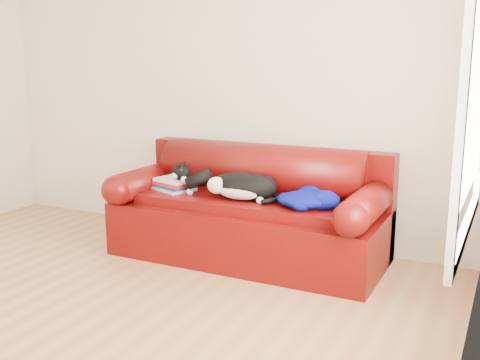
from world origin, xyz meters
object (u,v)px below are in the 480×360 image
Objects in this scene: sofa_base at (248,228)px; cat at (242,187)px; book_stack at (175,184)px; blanket at (307,199)px.

sofa_base is 0.38m from cat.
sofa_base is 0.70m from book_stack.
blanket is (0.52, 0.01, -0.04)m from cat.
book_stack reaches higher than sofa_base.
book_stack is (-0.63, -0.08, 0.31)m from sofa_base.
sofa_base is at bearing 6.87° from book_stack.
blanket is (1.15, -0.04, 0.01)m from book_stack.
book_stack is at bearing 156.90° from cat.
cat is (0.00, -0.12, 0.36)m from sofa_base.
sofa_base is 5.45× the size of book_stack.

